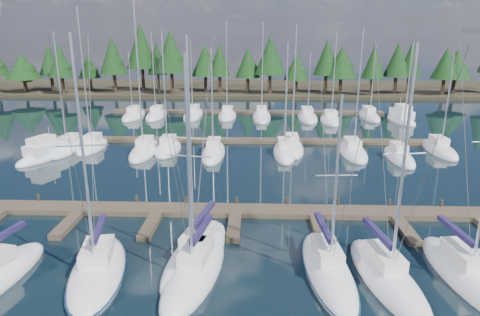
{
  "coord_description": "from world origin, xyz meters",
  "views": [
    {
      "loc": [
        1.45,
        -12.45,
        13.55
      ],
      "look_at": [
        0.17,
        22.0,
        3.25
      ],
      "focal_mm": 32.0,
      "sensor_mm": 36.0,
      "label": 1
    }
  ],
  "objects_px": {
    "front_sailboat_1": "(98,271)",
    "front_sailboat_2": "(197,254)",
    "main_dock": "(236,214)",
    "front_sailboat_4": "(328,270)",
    "front_sailboat_3": "(195,272)",
    "front_sailboat_6": "(466,274)",
    "motor_yacht_right": "(401,118)",
    "motor_yacht_left": "(46,154)",
    "front_sailboat_5": "(386,276)"
  },
  "relations": [
    {
      "from": "main_dock",
      "to": "front_sailboat_4",
      "type": "height_order",
      "value": "front_sailboat_4"
    },
    {
      "from": "motor_yacht_right",
      "to": "front_sailboat_6",
      "type": "bearing_deg",
      "value": -103.43
    },
    {
      "from": "front_sailboat_2",
      "to": "front_sailboat_3",
      "type": "relative_size",
      "value": 1.06
    },
    {
      "from": "main_dock",
      "to": "front_sailboat_6",
      "type": "xyz_separation_m",
      "value": [
        13.48,
        -7.96,
        0.09
      ]
    },
    {
      "from": "front_sailboat_4",
      "to": "front_sailboat_6",
      "type": "height_order",
      "value": "front_sailboat_6"
    },
    {
      "from": "main_dock",
      "to": "front_sailboat_6",
      "type": "relative_size",
      "value": 2.97
    },
    {
      "from": "front_sailboat_4",
      "to": "front_sailboat_5",
      "type": "xyz_separation_m",
      "value": [
        3.18,
        -0.6,
        0.02
      ]
    },
    {
      "from": "front_sailboat_1",
      "to": "front_sailboat_3",
      "type": "bearing_deg",
      "value": 1.29
    },
    {
      "from": "main_dock",
      "to": "front_sailboat_4",
      "type": "xyz_separation_m",
      "value": [
        5.71,
        -7.81,
        0.07
      ]
    },
    {
      "from": "front_sailboat_1",
      "to": "front_sailboat_5",
      "type": "bearing_deg",
      "value": 0.04
    },
    {
      "from": "front_sailboat_5",
      "to": "front_sailboat_6",
      "type": "bearing_deg",
      "value": 5.67
    },
    {
      "from": "front_sailboat_6",
      "to": "motor_yacht_right",
      "type": "xyz_separation_m",
      "value": [
        10.63,
        44.49,
        0.18
      ]
    },
    {
      "from": "front_sailboat_4",
      "to": "front_sailboat_3",
      "type": "bearing_deg",
      "value": -176.37
    },
    {
      "from": "front_sailboat_6",
      "to": "front_sailboat_5",
      "type": "bearing_deg",
      "value": -174.33
    },
    {
      "from": "front_sailboat_5",
      "to": "front_sailboat_6",
      "type": "xyz_separation_m",
      "value": [
        4.6,
        0.46,
        0.0
      ]
    },
    {
      "from": "motor_yacht_right",
      "to": "motor_yacht_left",
      "type": "bearing_deg",
      "value": -154.69
    },
    {
      "from": "front_sailboat_4",
      "to": "motor_yacht_right",
      "type": "bearing_deg",
      "value": 67.47
    },
    {
      "from": "front_sailboat_5",
      "to": "motor_yacht_left",
      "type": "distance_m",
      "value": 38.48
    },
    {
      "from": "front_sailboat_5",
      "to": "motor_yacht_right",
      "type": "bearing_deg",
      "value": 71.29
    },
    {
      "from": "front_sailboat_4",
      "to": "front_sailboat_5",
      "type": "height_order",
      "value": "front_sailboat_5"
    },
    {
      "from": "front_sailboat_4",
      "to": "motor_yacht_left",
      "type": "relative_size",
      "value": 1.32
    },
    {
      "from": "front_sailboat_2",
      "to": "front_sailboat_6",
      "type": "distance_m",
      "value": 15.7
    },
    {
      "from": "front_sailboat_3",
      "to": "front_sailboat_4",
      "type": "relative_size",
      "value": 1.18
    },
    {
      "from": "front_sailboat_6",
      "to": "front_sailboat_3",
      "type": "bearing_deg",
      "value": -178.73
    },
    {
      "from": "front_sailboat_1",
      "to": "front_sailboat_2",
      "type": "distance_m",
      "value": 5.85
    },
    {
      "from": "front_sailboat_4",
      "to": "motor_yacht_right",
      "type": "xyz_separation_m",
      "value": [
        18.4,
        44.35,
        0.21
      ]
    },
    {
      "from": "main_dock",
      "to": "motor_yacht_left",
      "type": "height_order",
      "value": "motor_yacht_left"
    },
    {
      "from": "front_sailboat_2",
      "to": "front_sailboat_3",
      "type": "distance_m",
      "value": 2.07
    },
    {
      "from": "front_sailboat_6",
      "to": "motor_yacht_left",
      "type": "xyz_separation_m",
      "value": [
        -35.25,
        22.79,
        0.16
      ]
    },
    {
      "from": "front_sailboat_3",
      "to": "front_sailboat_5",
      "type": "distance_m",
      "value": 10.82
    },
    {
      "from": "motor_yacht_left",
      "to": "front_sailboat_3",
      "type": "bearing_deg",
      "value": -49.38
    },
    {
      "from": "main_dock",
      "to": "front_sailboat_3",
      "type": "distance_m",
      "value": 8.52
    },
    {
      "from": "front_sailboat_6",
      "to": "motor_yacht_left",
      "type": "bearing_deg",
      "value": 147.12
    },
    {
      "from": "front_sailboat_6",
      "to": "motor_yacht_right",
      "type": "height_order",
      "value": "front_sailboat_6"
    },
    {
      "from": "front_sailboat_1",
      "to": "motor_yacht_right",
      "type": "distance_m",
      "value": 54.99
    },
    {
      "from": "main_dock",
      "to": "front_sailboat_4",
      "type": "distance_m",
      "value": 9.68
    },
    {
      "from": "front_sailboat_2",
      "to": "front_sailboat_6",
      "type": "relative_size",
      "value": 0.95
    },
    {
      "from": "front_sailboat_1",
      "to": "front_sailboat_3",
      "type": "height_order",
      "value": "front_sailboat_1"
    },
    {
      "from": "front_sailboat_2",
      "to": "motor_yacht_left",
      "type": "xyz_separation_m",
      "value": [
        -19.65,
        21.08,
        0.17
      ]
    },
    {
      "from": "front_sailboat_1",
      "to": "front_sailboat_5",
      "type": "height_order",
      "value": "front_sailboat_1"
    },
    {
      "from": "motor_yacht_left",
      "to": "front_sailboat_4",
      "type": "bearing_deg",
      "value": -39.49
    },
    {
      "from": "front_sailboat_4",
      "to": "motor_yacht_right",
      "type": "height_order",
      "value": "front_sailboat_4"
    },
    {
      "from": "main_dock",
      "to": "front_sailboat_1",
      "type": "relative_size",
      "value": 3.08
    },
    {
      "from": "front_sailboat_1",
      "to": "front_sailboat_5",
      "type": "distance_m",
      "value": 16.44
    },
    {
      "from": "front_sailboat_4",
      "to": "motor_yacht_right",
      "type": "relative_size",
      "value": 1.27
    },
    {
      "from": "motor_yacht_left",
      "to": "motor_yacht_right",
      "type": "height_order",
      "value": "motor_yacht_right"
    },
    {
      "from": "front_sailboat_4",
      "to": "front_sailboat_1",
      "type": "bearing_deg",
      "value": -177.36
    },
    {
      "from": "front_sailboat_1",
      "to": "motor_yacht_right",
      "type": "relative_size",
      "value": 1.61
    },
    {
      "from": "front_sailboat_2",
      "to": "front_sailboat_4",
      "type": "height_order",
      "value": "front_sailboat_2"
    },
    {
      "from": "front_sailboat_1",
      "to": "front_sailboat_2",
      "type": "xyz_separation_m",
      "value": [
        5.43,
        2.18,
        0.0
      ]
    }
  ]
}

